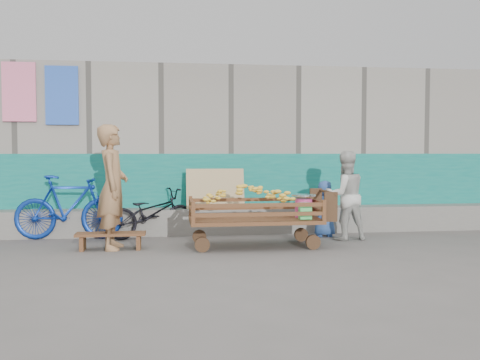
{
  "coord_description": "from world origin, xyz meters",
  "views": [
    {
      "loc": [
        -0.49,
        -6.95,
        1.43
      ],
      "look_at": [
        0.59,
        1.2,
        1.0
      ],
      "focal_mm": 40.0,
      "sensor_mm": 36.0,
      "label": 1
    }
  ],
  "objects": [
    {
      "name": "bicycle_dark",
      "position": [
        -0.8,
        2.05,
        0.41
      ],
      "size": [
        1.65,
        1.14,
        0.82
      ],
      "primitive_type": "imported",
      "rotation": [
        0.0,
        0.0,
        1.99
      ],
      "color": "black",
      "rests_on": "ground"
    },
    {
      "name": "bench",
      "position": [
        -1.34,
        1.0,
        0.18
      ],
      "size": [
        1.0,
        0.3,
        0.25
      ],
      "color": "brown",
      "rests_on": "ground"
    },
    {
      "name": "bicycle_blue",
      "position": [
        -2.13,
        2.05,
        0.53
      ],
      "size": [
        1.78,
        0.59,
        1.05
      ],
      "primitive_type": "imported",
      "rotation": [
        0.0,
        0.0,
        1.52
      ],
      "color": "#0E3198",
      "rests_on": "ground"
    },
    {
      "name": "banana_cart",
      "position": [
        0.75,
        0.98,
        0.62
      ],
      "size": [
        2.14,
        0.98,
        0.91
      ],
      "color": "brown",
      "rests_on": "ground"
    },
    {
      "name": "vendor_man",
      "position": [
        -1.31,
        1.06,
        0.92
      ],
      "size": [
        0.46,
        0.68,
        1.83
      ],
      "primitive_type": "imported",
      "rotation": [
        0.0,
        0.0,
        1.53
      ],
      "color": "#9B7049",
      "rests_on": "ground"
    },
    {
      "name": "building_wall",
      "position": [
        -0.0,
        4.05,
        1.47
      ],
      "size": [
        12.0,
        3.5,
        3.0
      ],
      "color": "gray",
      "rests_on": "ground"
    },
    {
      "name": "child",
      "position": [
        2.11,
        1.77,
        0.48
      ],
      "size": [
        0.48,
        0.32,
        0.95
      ],
      "primitive_type": "imported",
      "rotation": [
        0.0,
        0.0,
        3.09
      ],
      "color": "#2A4D90",
      "rests_on": "ground"
    },
    {
      "name": "ground",
      "position": [
        0.0,
        0.0,
        0.0
      ],
      "size": [
        80.0,
        80.0,
        0.0
      ],
      "primitive_type": "plane",
      "color": "#595652",
      "rests_on": "ground"
    },
    {
      "name": "woman",
      "position": [
        2.35,
        1.42,
        0.72
      ],
      "size": [
        0.76,
        0.62,
        1.45
      ],
      "primitive_type": "imported",
      "rotation": [
        0.0,
        0.0,
        3.25
      ],
      "color": "beige",
      "rests_on": "ground"
    }
  ]
}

